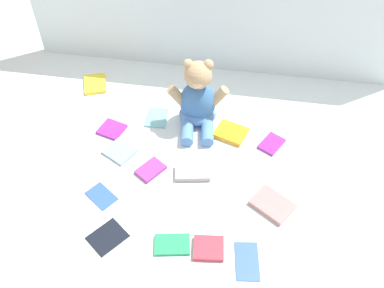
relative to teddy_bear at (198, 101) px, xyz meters
The scene contains 17 objects.
ground_plane 0.16m from the teddy_bear, 81.40° to the right, with size 3.20×3.20×0.00m, color silver.
backdrop_drape 0.41m from the teddy_bear, 87.18° to the left, with size 1.62×0.03×0.56m, color silver.
teddy_bear is the anchor object (origin of this frame).
book_case_0 0.18m from the teddy_bear, 21.24° to the right, with size 0.10×0.12×0.02m, color orange.
book_case_1 0.29m from the teddy_bear, 85.19° to the right, with size 0.07×0.13×0.02m, color #A59AA1.
book_case_2 0.33m from the teddy_bear, 114.51° to the right, with size 0.07×0.10×0.01m, color #983692.
book_case_3 0.51m from the teddy_bear, 162.47° to the left, with size 0.09×0.13×0.02m, color yellow.
book_case_4 0.64m from the teddy_bear, 67.61° to the right, with size 0.07×0.13×0.01m, color #3A62AA.
book_case_5 0.20m from the teddy_bear, behind, with size 0.08×0.11×0.01m, color #75C0CE.
book_case_6 0.33m from the teddy_bear, 15.97° to the right, with size 0.07×0.10×0.01m, color purple.
book_case_7 0.58m from the teddy_bear, 89.57° to the right, with size 0.07×0.11×0.01m, color #279A5F.
book_case_8 0.49m from the teddy_bear, 49.83° to the right, with size 0.10×0.13×0.02m, color tan.
book_case_9 0.59m from the teddy_bear, 78.08° to the right, with size 0.08×0.09×0.02m, color #C73545.
book_case_10 0.36m from the teddy_bear, 140.93° to the right, with size 0.09×0.10×0.01m, color #88ACC9.
book_case_11 0.36m from the teddy_bear, 162.09° to the right, with size 0.09×0.09×0.01m, color purple.
book_case_12 0.62m from the teddy_bear, 109.82° to the right, with size 0.09×0.11×0.01m, color black.
book_case_13 0.51m from the teddy_bear, 122.99° to the right, with size 0.07×0.10×0.01m, color #335EB7.
Camera 1 is at (0.15, -1.11, 1.22)m, focal length 40.15 mm.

